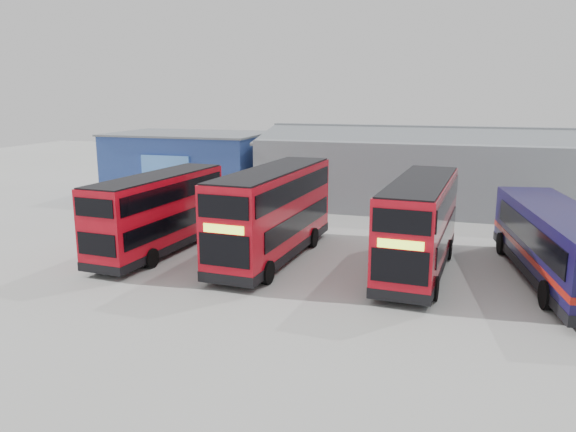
{
  "coord_description": "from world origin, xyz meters",
  "views": [
    {
      "loc": [
        6.98,
        -23.53,
        8.34
      ],
      "look_at": [
        -1.2,
        3.47,
        2.1
      ],
      "focal_mm": 35.0,
      "sensor_mm": 36.0,
      "label": 1
    }
  ],
  "objects": [
    {
      "name": "ground_plane",
      "position": [
        0.0,
        0.0,
        0.0
      ],
      "size": [
        120.0,
        120.0,
        0.0
      ],
      "primitive_type": "plane",
      "color": "#9B9B96",
      "rests_on": "ground"
    },
    {
      "name": "office_block",
      "position": [
        -14.0,
        17.99,
        2.58
      ],
      "size": [
        12.3,
        8.32,
        5.12
      ],
      "color": "navy",
      "rests_on": "ground"
    },
    {
      "name": "maintenance_shed",
      "position": [
        8.0,
        20.0,
        2.6
      ],
      "size": [
        30.5,
        12.0,
        5.89
      ],
      "color": "gray",
      "rests_on": "ground"
    },
    {
      "name": "double_decker_left",
      "position": [
        -7.86,
        2.05,
        2.07
      ],
      "size": [
        3.11,
        10.0,
        4.17
      ],
      "rotation": [
        0.0,
        0.0,
        3.07
      ],
      "color": "red",
      "rests_on": "ground"
    },
    {
      "name": "double_decker_centre",
      "position": [
        -1.77,
        2.73,
        2.3
      ],
      "size": [
        3.35,
        11.07,
        4.62
      ],
      "rotation": [
        0.0,
        0.0,
        -0.07
      ],
      "color": "red",
      "rests_on": "ground"
    },
    {
      "name": "double_decker_right",
      "position": [
        5.47,
        2.63,
        2.2
      ],
      "size": [
        3.24,
        10.59,
        4.42
      ],
      "rotation": [
        0.0,
        0.0,
        -0.07
      ],
      "color": "red",
      "rests_on": "ground"
    },
    {
      "name": "single_decker_blue",
      "position": [
        11.46,
        2.87,
        1.65
      ],
      "size": [
        4.61,
        12.5,
        3.32
      ],
      "rotation": [
        0.0,
        0.0,
        3.29
      ],
      "color": "#0C0C38",
      "rests_on": "ground"
    },
    {
      "name": "panel_van",
      "position": [
        -14.59,
        12.97,
        1.22
      ],
      "size": [
        3.56,
        5.37,
        2.19
      ],
      "rotation": [
        0.0,
        0.0,
        -0.35
      ],
      "color": "silver",
      "rests_on": "ground"
    }
  ]
}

